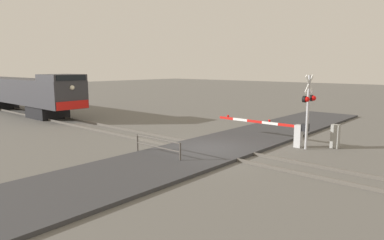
{
  "coord_description": "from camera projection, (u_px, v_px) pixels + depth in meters",
  "views": [
    {
      "loc": [
        -13.41,
        -10.61,
        4.28
      ],
      "look_at": [
        1.1,
        2.11,
        1.27
      ],
      "focal_mm": 31.7,
      "sensor_mm": 36.0,
      "label": 1
    }
  ],
  "objects": [
    {
      "name": "rail_track_right",
      "position": [
        217.0,
        147.0,
        18.06
      ],
      "size": [
        0.08,
        80.0,
        0.15
      ],
      "primitive_type": "cube",
      "color": "#59544C",
      "rests_on": "ground_plane"
    },
    {
      "name": "ground_plane",
      "position": [
        209.0,
        151.0,
        17.54
      ],
      "size": [
        160.0,
        160.0,
        0.0
      ],
      "primitive_type": "plane",
      "color": "#605E59"
    },
    {
      "name": "guard_railing",
      "position": [
        158.0,
        145.0,
        16.09
      ],
      "size": [
        0.08,
        3.03,
        0.95
      ],
      "color": "#4C4742",
      "rests_on": "ground_plane"
    },
    {
      "name": "utility_cabinet",
      "position": [
        335.0,
        136.0,
        18.05
      ],
      "size": [
        0.36,
        0.4,
        1.27
      ],
      "primitive_type": "cube",
      "color": "#999993",
      "rests_on": "ground_plane"
    },
    {
      "name": "road_surface",
      "position": [
        209.0,
        149.0,
        17.53
      ],
      "size": [
        36.0,
        4.51,
        0.15
      ],
      "primitive_type": "cube",
      "color": "#38383A",
      "rests_on": "ground_plane"
    },
    {
      "name": "locomotive",
      "position": [
        22.0,
        92.0,
        31.87
      ],
      "size": [
        2.82,
        18.98,
        3.73
      ],
      "color": "black",
      "rests_on": "ground_plane"
    },
    {
      "name": "crossing_gate",
      "position": [
        286.0,
        130.0,
        18.65
      ],
      "size": [
        0.36,
        5.76,
        1.34
      ],
      "color": "silver",
      "rests_on": "ground_plane"
    },
    {
      "name": "crossing_signal",
      "position": [
        308.0,
        104.0,
        17.5
      ],
      "size": [
        1.18,
        0.33,
        3.9
      ],
      "color": "#ADADB2",
      "rests_on": "ground_plane"
    },
    {
      "name": "rail_track_left",
      "position": [
        200.0,
        152.0,
        16.99
      ],
      "size": [
        0.08,
        80.0,
        0.15
      ],
      "primitive_type": "cube",
      "color": "#59544C",
      "rests_on": "ground_plane"
    }
  ]
}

